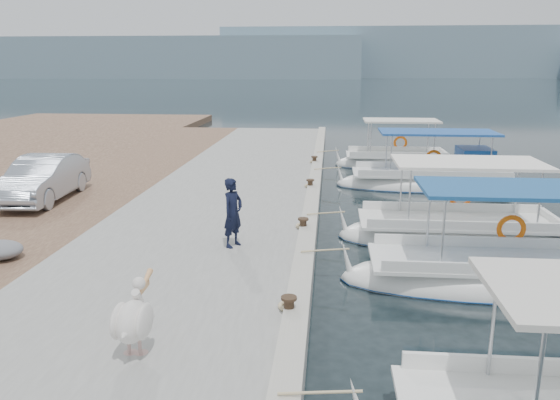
% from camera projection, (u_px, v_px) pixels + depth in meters
% --- Properties ---
extents(ground, '(400.00, 400.00, 0.00)m').
position_uv_depth(ground, '(314.00, 269.00, 13.00)').
color(ground, black).
rests_on(ground, ground).
extents(concrete_quay, '(6.00, 40.00, 0.50)m').
position_uv_depth(concrete_quay, '(228.00, 204.00, 18.04)').
color(concrete_quay, gray).
rests_on(concrete_quay, ground).
extents(quay_curb, '(0.44, 40.00, 0.12)m').
position_uv_depth(quay_curb, '(312.00, 197.00, 17.72)').
color(quay_curb, '#A7A394').
rests_on(quay_curb, concrete_quay).
extents(cobblestone_strip, '(4.00, 40.00, 0.50)m').
position_uv_depth(cobblestone_strip, '(83.00, 201.00, 18.48)').
color(cobblestone_strip, brown).
rests_on(cobblestone_strip, ground).
extents(distant_hills, '(330.00, 60.00, 18.00)m').
position_uv_depth(distant_hills, '(410.00, 57.00, 203.29)').
color(distant_hills, gray).
rests_on(distant_hills, ground).
extents(fishing_caique_b, '(7.39, 2.25, 2.83)m').
position_uv_depth(fishing_caique_b, '(509.00, 280.00, 11.99)').
color(fishing_caique_b, white).
rests_on(fishing_caique_b, ground).
extents(fishing_caique_c, '(6.52, 2.37, 2.83)m').
position_uv_depth(fishing_caique_c, '(456.00, 236.00, 15.08)').
color(fishing_caique_c, white).
rests_on(fishing_caique_c, ground).
extents(fishing_caique_d, '(7.40, 2.37, 2.83)m').
position_uv_depth(fishing_caique_d, '(432.00, 183.00, 21.62)').
color(fishing_caique_d, white).
rests_on(fishing_caique_d, ground).
extents(fishing_caique_e, '(5.77, 2.27, 2.83)m').
position_uv_depth(fishing_caique_e, '(396.00, 164.00, 26.04)').
color(fishing_caique_e, white).
rests_on(fishing_caique_e, ground).
extents(mooring_bollards, '(0.28, 20.28, 0.33)m').
position_uv_depth(mooring_bollards, '(303.00, 223.00, 14.31)').
color(mooring_bollards, black).
rests_on(mooring_bollards, concrete_quay).
extents(pelican, '(0.50, 1.38, 1.08)m').
position_uv_depth(pelican, '(133.00, 319.00, 8.11)').
color(pelican, tan).
rests_on(pelican, concrete_quay).
extents(fisherman, '(0.64, 0.72, 1.66)m').
position_uv_depth(fisherman, '(233.00, 213.00, 12.90)').
color(fisherman, black).
rests_on(fisherman, concrete_quay).
extents(parked_car, '(1.74, 4.36, 1.41)m').
position_uv_depth(parked_car, '(43.00, 179.00, 17.39)').
color(parked_car, '#A3ADBB').
rests_on(parked_car, cobblestone_strip).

